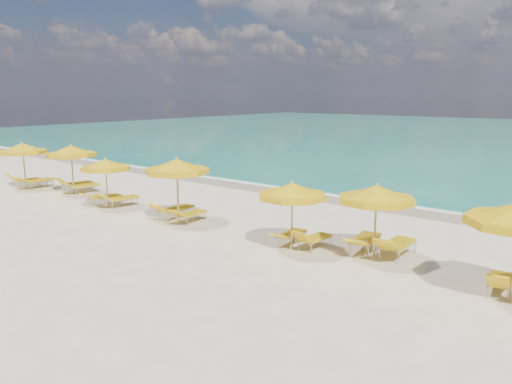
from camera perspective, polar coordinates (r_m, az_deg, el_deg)
The scene contains 23 objects.
ground_plane at distance 18.15m, azimuth -2.97°, elevation -4.45°, with size 120.00×120.00×0.00m, color beige.
wet_sand_band at distance 24.02m, azimuth 8.84°, elevation -0.65°, with size 120.00×2.60×0.01m, color tan.
foam_line at distance 24.70m, azimuth 9.77°, elevation -0.35°, with size 120.00×1.20×0.03m, color white.
whitecap_near at distance 35.17m, azimuth 8.21°, elevation 3.15°, with size 14.00×0.36×0.05m, color white.
umbrella_0 at distance 28.55m, azimuth -25.12°, elevation 4.50°, with size 2.71×2.71×2.42m.
umbrella_1 at distance 26.16m, azimuth -20.39°, elevation 4.37°, with size 2.67×2.67×2.44m.
umbrella_2 at distance 22.50m, azimuth -16.82°, elevation 2.98°, with size 2.72×2.72×2.17m.
umbrella_3 at distance 19.26m, azimuth -9.02°, elevation 2.87°, with size 2.71×2.71×2.51m.
umbrella_4 at distance 15.58m, azimuth 4.16°, elevation 0.07°, with size 2.76×2.76×2.22m.
umbrella_5 at distance 15.08m, azimuth 13.61°, elevation -0.30°, with size 2.61×2.61×2.31m.
lounger_0_left at distance 29.35m, azimuth -24.76°, elevation 1.02°, with size 0.78×1.67×0.79m.
lounger_0_right at distance 28.53m, azimuth -23.61°, elevation 0.90°, with size 0.86×2.03×0.76m.
lounger_1_left at distance 27.08m, azimuth -19.76°, elevation 0.65°, with size 0.72×1.84×0.81m.
lounger_1_right at distance 26.30m, azimuth -19.00°, elevation 0.37°, with size 0.83×1.89×0.66m.
lounger_2_left at distance 23.34m, azimuth -16.93°, elevation -0.85°, with size 0.89×1.82×0.66m.
lounger_2_right at distance 22.65m, azimuth -15.13°, elevation -1.07°, with size 0.89×1.90×0.75m.
lounger_3_left at distance 20.06m, azimuth -9.20°, elevation -2.35°, with size 0.67×1.94×0.81m.
lounger_3_right at distance 19.38m, azimuth -7.47°, elevation -2.88°, with size 0.72×1.74×0.70m.
lounger_4_left at distance 16.57m, azimuth 4.03°, elevation -5.29°, with size 0.76×1.75×0.61m.
lounger_4_right at distance 16.19m, azimuth 6.68°, elevation -5.73°, with size 0.63×1.61×0.76m.
lounger_5_left at distance 16.14m, azimuth 12.32°, elevation -5.85°, with size 0.97×2.09×0.73m.
lounger_5_right at distance 15.81m, azimuth 15.80°, elevation -6.34°, with size 0.73×2.03×0.86m.
lounger_6_left at distance 14.05m, azimuth 26.03°, elevation -9.55°, with size 0.74×1.60×0.76m.
Camera 1 is at (11.64, -13.02, 4.93)m, focal length 35.00 mm.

